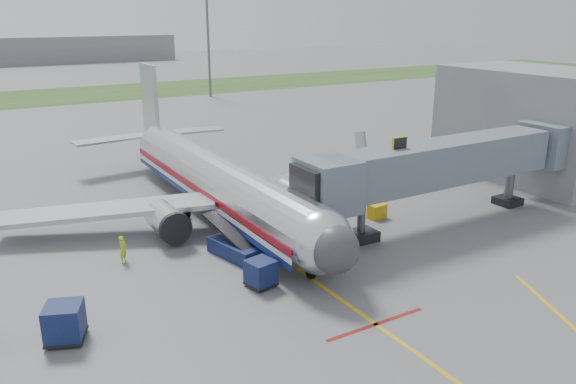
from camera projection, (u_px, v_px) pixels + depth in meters
ground at (330, 292)px, 31.30m from camera, size 400.00×400.00×0.00m
grass_strip at (55, 96)px, 104.99m from camera, size 300.00×25.00×0.01m
apron_markings at (424, 359)px, 25.24m from camera, size 21.52×50.00×0.01m
airliner at (217, 180)px, 42.99m from camera, size 32.10×35.67×10.25m
jet_bridge at (439, 164)px, 40.30m from camera, size 25.30×4.00×6.90m
terminal at (533, 123)px, 52.58m from camera, size 10.00×16.00×10.00m
light_mast_right at (208, 37)px, 101.60m from camera, size 2.00×0.44×20.40m
baggage_cart_a at (65, 323)px, 26.37m from camera, size 2.25×2.25×1.86m
baggage_cart_c at (261, 273)px, 31.71m from camera, size 1.73×1.73×1.59m
belt_loader at (235, 248)px, 35.65m from camera, size 2.40×4.93×2.32m
ground_power_cart at (377, 211)px, 42.50m from camera, size 1.43×1.03×1.07m
ramp_worker at (123, 249)px, 34.75m from camera, size 0.74×0.75×1.75m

